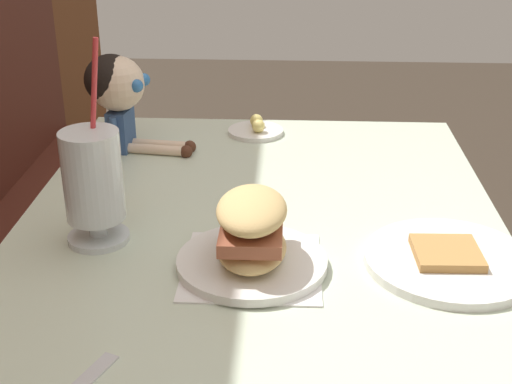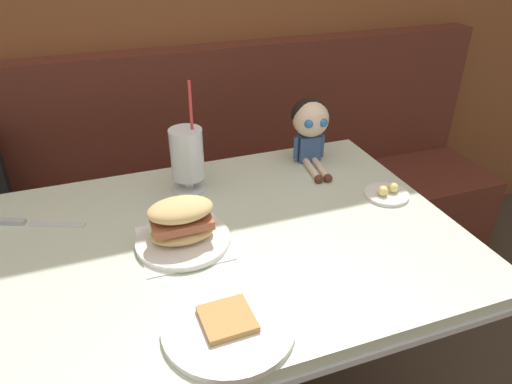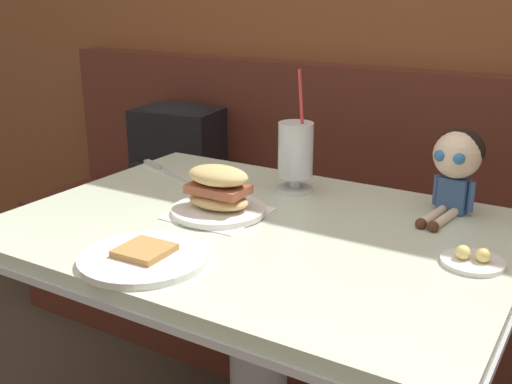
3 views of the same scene
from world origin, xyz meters
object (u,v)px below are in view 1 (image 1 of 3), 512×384
butter_saucer (256,130)px  seated_doll (118,89)px  milkshake_glass (93,182)px  toast_plate (449,260)px  sandwich_plate (252,240)px

butter_saucer → seated_doll: size_ratio=0.53×
milkshake_glass → seated_doll: size_ratio=1.41×
butter_saucer → seated_doll: (-0.11, 0.27, 0.12)m
toast_plate → seated_doll: seated_doll is taller
milkshake_glass → sandwich_plate: milkshake_glass is taller
milkshake_glass → seated_doll: 0.39m
toast_plate → sandwich_plate: size_ratio=1.14×
milkshake_glass → seated_doll: milkshake_glass is taller
butter_saucer → seated_doll: seated_doll is taller
sandwich_plate → butter_saucer: bearing=2.3°
toast_plate → butter_saucer: (0.55, 0.31, 0.00)m
sandwich_plate → milkshake_glass: bearing=73.7°
milkshake_glass → seated_doll: (0.39, 0.05, 0.03)m
sandwich_plate → butter_saucer: (0.57, 0.02, -0.04)m
toast_plate → milkshake_glass: bearing=84.8°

